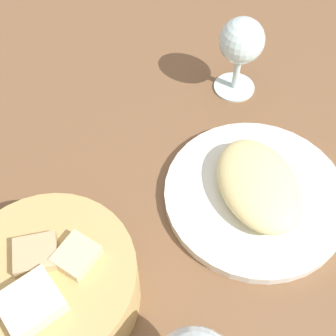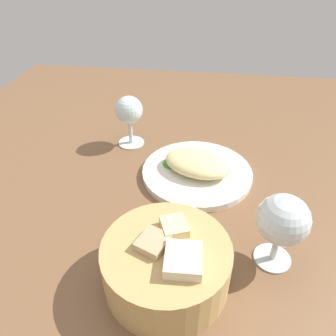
% 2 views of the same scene
% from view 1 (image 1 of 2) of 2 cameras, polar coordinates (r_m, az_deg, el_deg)
% --- Properties ---
extents(ground_plane, '(1.40, 1.40, 0.02)m').
position_cam_1_polar(ground_plane, '(0.57, 7.37, -9.11)').
color(ground_plane, brown).
extents(plate, '(0.23, 0.23, 0.01)m').
position_cam_1_polar(plate, '(0.59, 11.02, -3.39)').
color(plate, white).
rests_on(plate, ground_plane).
extents(omelette, '(0.17, 0.14, 0.04)m').
position_cam_1_polar(omelette, '(0.57, 11.42, -2.03)').
color(omelette, beige).
rests_on(omelette, plate).
extents(lettuce_garnish, '(0.05, 0.05, 0.02)m').
position_cam_1_polar(lettuce_garnish, '(0.60, 9.06, 1.66)').
color(lettuce_garnish, '#478D31').
rests_on(lettuce_garnish, plate).
extents(bread_basket, '(0.18, 0.18, 0.09)m').
position_cam_1_polar(bread_basket, '(0.50, -14.59, -14.24)').
color(bread_basket, tan).
rests_on(bread_basket, ground_plane).
extents(wine_glass_near, '(0.07, 0.07, 0.12)m').
position_cam_1_polar(wine_glass_near, '(0.66, 9.26, 15.17)').
color(wine_glass_near, silver).
rests_on(wine_glass_near, ground_plane).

